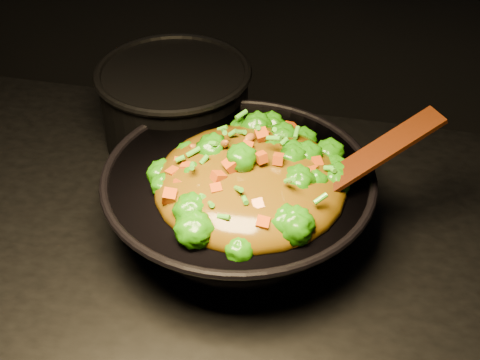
# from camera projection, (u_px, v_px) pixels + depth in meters

# --- Properties ---
(wok) EXTENTS (0.42, 0.42, 0.10)m
(wok) POSITION_uv_depth(u_px,v_px,m) (239.00, 204.00, 0.96)
(wok) COLOR black
(wok) RESTS_ON stovetop
(stir_fry) EXTENTS (0.33, 0.33, 0.09)m
(stir_fry) POSITION_uv_depth(u_px,v_px,m) (250.00, 160.00, 0.88)
(stir_fry) COLOR #227308
(stir_fry) RESTS_ON wok
(spatula) EXTENTS (0.21, 0.17, 0.10)m
(spatula) POSITION_uv_depth(u_px,v_px,m) (361.00, 163.00, 0.88)
(spatula) COLOR #321103
(spatula) RESTS_ON wok
(back_pot) EXTENTS (0.32, 0.32, 0.14)m
(back_pot) POSITION_uv_depth(u_px,v_px,m) (175.00, 105.00, 1.13)
(back_pot) COLOR black
(back_pot) RESTS_ON stovetop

